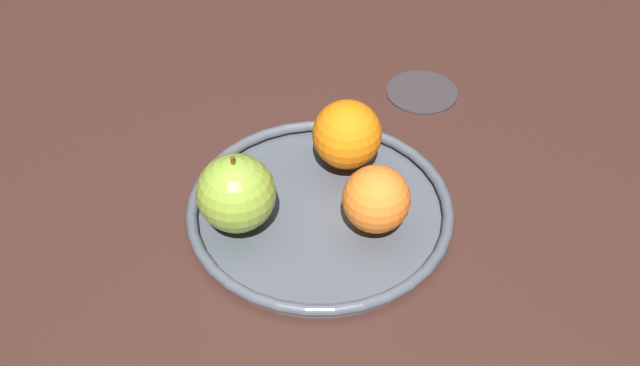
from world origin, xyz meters
TOP-DOWN VIEW (x-y plane):
  - ground_plane at (0.00, 0.00)cm, footprint 129.66×129.66cm
  - fruit_bowl at (0.00, 0.00)cm, footprint 28.44×28.44cm
  - apple at (7.31, -4.86)cm, footprint 8.09×8.09cm
  - orange_front_left at (-1.39, 6.18)cm, footprint 6.98×6.98cm
  - orange_center at (-7.11, -2.03)cm, footprint 7.64×7.64cm
  - ambient_coaster at (-24.83, -3.69)cm, footprint 9.01×9.01cm

SIDE VIEW (x-z plane):
  - ground_plane at x=0.00cm, z-range -4.00..0.00cm
  - ambient_coaster at x=-24.83cm, z-range 0.00..0.60cm
  - fruit_bowl at x=0.00cm, z-range 0.02..1.82cm
  - orange_front_left at x=-1.39cm, z-range 1.80..8.78cm
  - orange_center at x=-7.11cm, z-range 1.80..9.44cm
  - apple at x=7.31cm, z-range 1.40..10.29cm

